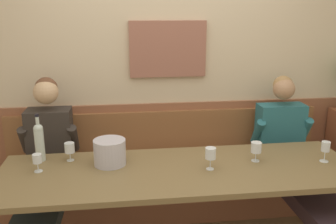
# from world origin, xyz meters

# --- Properties ---
(room_wall_back) EXTENTS (6.80, 0.12, 2.80)m
(room_wall_back) POSITION_xyz_m (0.00, 1.09, 1.40)
(room_wall_back) COLOR beige
(room_wall_back) RESTS_ON ground
(wood_wainscot_panel) EXTENTS (6.80, 0.03, 1.01)m
(wood_wainscot_panel) POSITION_xyz_m (0.00, 1.04, 0.50)
(wood_wainscot_panel) COLOR brown
(wood_wainscot_panel) RESTS_ON ground
(wall_bench) EXTENTS (2.88, 0.42, 0.94)m
(wall_bench) POSITION_xyz_m (0.00, 0.83, 0.28)
(wall_bench) COLOR brown
(wall_bench) RESTS_ON ground
(dining_table) EXTENTS (2.58, 0.83, 0.74)m
(dining_table) POSITION_xyz_m (0.00, 0.16, 0.67)
(dining_table) COLOR brown
(dining_table) RESTS_ON ground
(person_left_seat) EXTENTS (0.47, 1.25, 1.31)m
(person_left_seat) POSITION_xyz_m (-1.01, 0.49, 0.64)
(person_left_seat) COLOR #2D313F
(person_left_seat) RESTS_ON ground
(person_center_right_seat) EXTENTS (0.53, 1.24, 1.28)m
(person_center_right_seat) POSITION_xyz_m (1.03, 0.45, 0.60)
(person_center_right_seat) COLOR #2B333B
(person_center_right_seat) RESTS_ON ground
(ice_bucket) EXTENTS (0.23, 0.23, 0.19)m
(ice_bucket) POSITION_xyz_m (-0.50, 0.30, 0.84)
(ice_bucket) COLOR #B8B6C2
(ice_bucket) RESTS_ON dining_table
(wine_bottle_clear_water) EXTENTS (0.07, 0.07, 0.37)m
(wine_bottle_clear_water) POSITION_xyz_m (-1.02, 0.44, 0.90)
(wine_bottle_clear_water) COLOR #B6C6BC
(wine_bottle_clear_water) RESTS_ON dining_table
(wine_glass_mid_right) EXTENTS (0.06, 0.06, 0.16)m
(wine_glass_mid_right) POSITION_xyz_m (1.10, 0.15, 0.86)
(wine_glass_mid_right) COLOR silver
(wine_glass_mid_right) RESTS_ON dining_table
(wine_glass_near_bucket) EXTENTS (0.08, 0.08, 0.15)m
(wine_glass_near_bucket) POSITION_xyz_m (0.59, 0.22, 0.85)
(wine_glass_near_bucket) COLOR silver
(wine_glass_near_bucket) RESTS_ON dining_table
(wine_glass_center_rear) EXTENTS (0.06, 0.06, 0.13)m
(wine_glass_center_rear) POSITION_xyz_m (-1.00, 0.24, 0.84)
(wine_glass_center_rear) COLOR silver
(wine_glass_center_rear) RESTS_ON dining_table
(wine_glass_left_end) EXTENTS (0.08, 0.08, 0.16)m
(wine_glass_left_end) POSITION_xyz_m (0.21, 0.12, 0.86)
(wine_glass_left_end) COLOR silver
(wine_glass_left_end) RESTS_ON dining_table
(wine_glass_by_bottle) EXTENTS (0.07, 0.07, 0.14)m
(wine_glass_by_bottle) POSITION_xyz_m (-0.80, 0.41, 0.84)
(wine_glass_by_bottle) COLOR silver
(wine_glass_by_bottle) RESTS_ON dining_table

